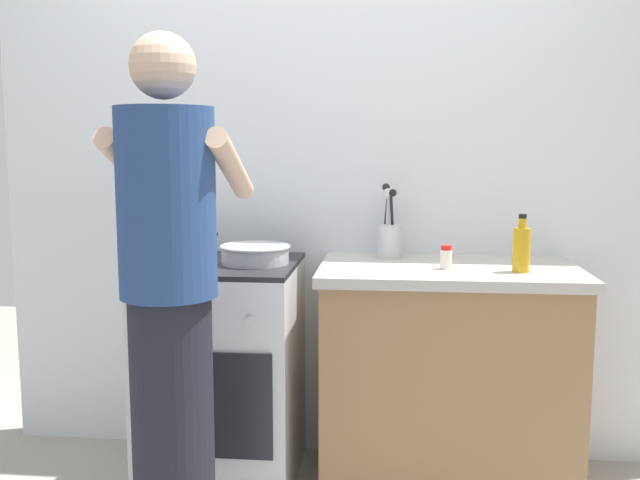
# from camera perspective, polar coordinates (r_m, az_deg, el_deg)

# --- Properties ---
(back_wall) EXTENTS (3.20, 0.10, 2.50)m
(back_wall) POSITION_cam_1_polar(r_m,az_deg,el_deg) (3.07, 3.52, 5.53)
(back_wall) COLOR silver
(back_wall) RESTS_ON ground
(countertop) EXTENTS (1.00, 0.60, 0.90)m
(countertop) POSITION_cam_1_polar(r_m,az_deg,el_deg) (2.88, 10.20, -10.93)
(countertop) COLOR #99724C
(countertop) RESTS_ON ground
(stove_range) EXTENTS (0.60, 0.62, 0.90)m
(stove_range) POSITION_cam_1_polar(r_m,az_deg,el_deg) (2.95, -7.84, -10.49)
(stove_range) COLOR silver
(stove_range) RESTS_ON ground
(pot) EXTENTS (0.27, 0.20, 0.12)m
(pot) POSITION_cam_1_polar(r_m,az_deg,el_deg) (2.84, -10.91, -0.61)
(pot) COLOR #B2B2B7
(pot) RESTS_ON stove_range
(mixing_bowl) EXTENTS (0.28, 0.28, 0.07)m
(mixing_bowl) POSITION_cam_1_polar(r_m,az_deg,el_deg) (2.79, -5.28, -1.07)
(mixing_bowl) COLOR #B7B7BC
(mixing_bowl) RESTS_ON stove_range
(utensil_crock) EXTENTS (0.10, 0.10, 0.31)m
(utensil_crock) POSITION_cam_1_polar(r_m,az_deg,el_deg) (2.93, 5.62, 0.34)
(utensil_crock) COLOR silver
(utensil_crock) RESTS_ON countertop
(spice_bottle) EXTENTS (0.04, 0.04, 0.09)m
(spice_bottle) POSITION_cam_1_polar(r_m,az_deg,el_deg) (2.70, 10.20, -1.40)
(spice_bottle) COLOR silver
(spice_bottle) RESTS_ON countertop
(oil_bottle) EXTENTS (0.06, 0.06, 0.22)m
(oil_bottle) POSITION_cam_1_polar(r_m,az_deg,el_deg) (2.69, 16.02, -0.66)
(oil_bottle) COLOR gold
(oil_bottle) RESTS_ON countertop
(person) EXTENTS (0.41, 0.50, 1.70)m
(person) POSITION_cam_1_polar(r_m,az_deg,el_deg) (2.25, -12.05, -5.44)
(person) COLOR black
(person) RESTS_ON ground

